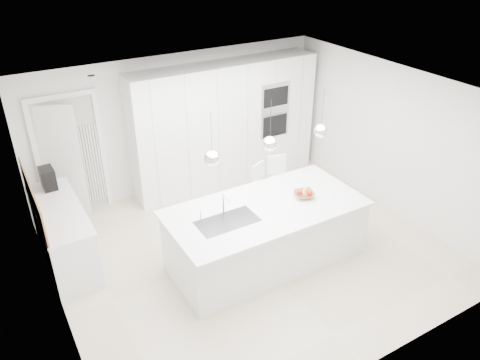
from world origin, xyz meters
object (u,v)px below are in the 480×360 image
bar_stool_left (262,193)px  bar_stool_right (280,186)px  fruit_bowl (304,195)px  island_base (267,236)px  espresso_machine (48,178)px

bar_stool_left → bar_stool_right: size_ratio=0.96×
fruit_bowl → bar_stool_right: 1.10m
fruit_bowl → bar_stool_left: (-0.10, 0.96, -0.44)m
fruit_bowl → island_base: bearing=179.4°
island_base → espresso_machine: 3.39m
espresso_machine → bar_stool_right: bearing=-20.5°
fruit_bowl → bar_stool_right: bearing=74.1°
espresso_machine → bar_stool_left: bearing=-22.9°
bar_stool_right → bar_stool_left: bearing=-161.7°
fruit_bowl → bar_stool_left: size_ratio=0.30×
island_base → bar_stool_right: (0.91, 0.97, 0.09)m
espresso_machine → bar_stool_right: 3.69m
island_base → bar_stool_right: bar_stool_right is taller
espresso_machine → bar_stool_left: 3.34m
island_base → bar_stool_right: size_ratio=2.70×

